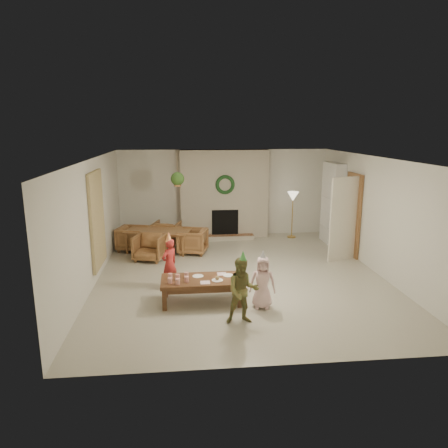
{
  "coord_description": "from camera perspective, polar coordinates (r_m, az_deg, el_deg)",
  "views": [
    {
      "loc": [
        -1.18,
        -8.38,
        3.11
      ],
      "look_at": [
        -0.3,
        0.4,
        1.05
      ],
      "focal_mm": 33.24,
      "sensor_mm": 36.0,
      "label": 1
    }
  ],
  "objects": [
    {
      "name": "floor",
      "position": [
        9.01,
        2.17,
        -7.05
      ],
      "size": [
        7.0,
        7.0,
        0.0
      ],
      "primitive_type": "plane",
      "color": "#B7B29E",
      "rests_on": "ground"
    },
    {
      "name": "door_frame",
      "position": [
        10.64,
        17.3,
        1.22
      ],
      "size": [
        0.05,
        0.86,
        2.04
      ],
      "primitive_type": "cube",
      "color": "brown",
      "rests_on": "floor"
    },
    {
      "name": "door_leaf",
      "position": [
        10.16,
        16.14,
        0.63
      ],
      "size": [
        0.77,
        0.32,
        2.0
      ],
      "primitive_type": "cube",
      "rotation": [
        0.0,
        0.0,
        -1.22
      ],
      "color": "beige",
      "rests_on": "floor"
    },
    {
      "name": "coffee_table_apron",
      "position": [
        7.59,
        -3.12,
        -8.32
      ],
      "size": [
        1.34,
        0.62,
        0.09
      ],
      "primitive_type": "cube",
      "rotation": [
        0.0,
        0.0,
        0.0
      ],
      "color": "#57341D",
      "rests_on": "floor"
    },
    {
      "name": "fireplace_hearth",
      "position": [
        11.79,
        0.21,
        -1.84
      ],
      "size": [
        1.6,
        0.3,
        0.12
      ],
      "primitive_type": "cube",
      "color": "brown",
      "rests_on": "floor"
    },
    {
      "name": "napkin_left",
      "position": [
        7.37,
        -2.61,
        -8.04
      ],
      "size": [
        0.17,
        0.17,
        0.01
      ],
      "primitive_type": "cube",
      "rotation": [
        0.0,
        0.0,
        0.0
      ],
      "color": "#E4A8B8",
      "rests_on": "coffee_table_top"
    },
    {
      "name": "cup_f",
      "position": [
        7.61,
        -5.2,
        -6.99
      ],
      "size": [
        0.08,
        0.08,
        0.1
      ],
      "primitive_type": "cylinder",
      "rotation": [
        0.0,
        0.0,
        0.0
      ],
      "color": "white",
      "rests_on": "coffee_table_top"
    },
    {
      "name": "dining_table",
      "position": [
        10.73,
        -8.96,
        -2.28
      ],
      "size": [
        1.8,
        1.29,
        0.57
      ],
      "primitive_type": "imported",
      "rotation": [
        0.0,
        0.0,
        -0.26
      ],
      "color": "brown",
      "rests_on": "floor"
    },
    {
      "name": "cup_e",
      "position": [
        7.4,
        -5.17,
        -7.58
      ],
      "size": [
        0.08,
        0.08,
        0.1
      ],
      "primitive_type": "cylinder",
      "rotation": [
        0.0,
        0.0,
        0.0
      ],
      "color": "white",
      "rests_on": "coffee_table_top"
    },
    {
      "name": "hanging_plant_cord",
      "position": [
        9.93,
        -6.45,
        7.51
      ],
      "size": [
        0.01,
        0.01,
        0.7
      ],
      "primitive_type": "cylinder",
      "color": "tan",
      "rests_on": "ceiling"
    },
    {
      "name": "dining_chair_near",
      "position": [
        10.08,
        -10.22,
        -3.18
      ],
      "size": [
        0.83,
        0.84,
        0.63
      ],
      "primitive_type": "imported",
      "rotation": [
        0.0,
        0.0,
        -0.26
      ],
      "color": "brown",
      "rests_on": "floor"
    },
    {
      "name": "cup_d",
      "position": [
        7.53,
        -6.39,
        -7.25
      ],
      "size": [
        0.08,
        0.08,
        0.1
      ],
      "primitive_type": "cylinder",
      "rotation": [
        0.0,
        0.0,
        0.0
      ],
      "color": "white",
      "rests_on": "coffee_table_top"
    },
    {
      "name": "coffee_leg_bl",
      "position": [
        7.92,
        -8.04,
        -8.63
      ],
      "size": [
        0.08,
        0.08,
        0.38
      ],
      "primitive_type": "cube",
      "rotation": [
        0.0,
        0.0,
        0.0
      ],
      "color": "#57341D",
      "rests_on": "floor"
    },
    {
      "name": "fireplace_firebox",
      "position": [
        11.86,
        0.13,
        0.19
      ],
      "size": [
        0.75,
        0.12,
        0.75
      ],
      "primitive_type": "cube",
      "color": "black",
      "rests_on": "floor"
    },
    {
      "name": "books_row_mid",
      "position": [
        11.64,
        14.39,
        2.24
      ],
      "size": [
        0.2,
        0.44,
        0.24
      ],
      "primitive_type": "cube",
      "color": "navy",
      "rests_on": "bookshelf_shelf_b"
    },
    {
      "name": "wall_back",
      "position": [
        12.08,
        -0.05,
        4.29
      ],
      "size": [
        7.0,
        0.0,
        7.0
      ],
      "primitive_type": "plane",
      "rotation": [
        1.57,
        0.0,
        0.0
      ],
      "color": "silver",
      "rests_on": "floor"
    },
    {
      "name": "coffee_leg_fr",
      "position": [
        7.43,
        2.17,
        -10.0
      ],
      "size": [
        0.08,
        0.08,
        0.38
      ],
      "primitive_type": "cube",
      "rotation": [
        0.0,
        0.0,
        0.0
      ],
      "color": "#57341D",
      "rests_on": "floor"
    },
    {
      "name": "wall_front",
      "position": [
        5.35,
        7.45,
        -7.32
      ],
      "size": [
        7.0,
        0.0,
        7.0
      ],
      "primitive_type": "plane",
      "rotation": [
        -1.57,
        0.0,
        0.0
      ],
      "color": "silver",
      "rests_on": "floor"
    },
    {
      "name": "bookshelf_shelf_a",
      "position": [
        11.71,
        14.41,
        -0.4
      ],
      "size": [
        0.3,
        0.92,
        0.03
      ],
      "primitive_type": "cube",
      "color": "white",
      "rests_on": "bookshelf_carcass"
    },
    {
      "name": "hanging_plant_pot",
      "position": [
        9.97,
        -6.4,
        5.51
      ],
      "size": [
        0.16,
        0.16,
        0.12
      ],
      "primitive_type": "cylinder",
      "color": "brown",
      "rests_on": "hanging_plant_cord"
    },
    {
      "name": "wall_left",
      "position": [
        8.77,
        -17.56,
        0.28
      ],
      "size": [
        0.0,
        7.0,
        7.0
      ],
      "primitive_type": "plane",
      "rotation": [
        1.57,
        0.0,
        1.57
      ],
      "color": "silver",
      "rests_on": "floor"
    },
    {
      "name": "coffee_leg_fl",
      "position": [
        7.38,
        -8.19,
        -10.33
      ],
      "size": [
        0.08,
        0.08,
        0.38
      ],
      "primitive_type": "cube",
      "rotation": [
        0.0,
        0.0,
        0.0
      ],
      "color": "#57341D",
      "rests_on": "floor"
    },
    {
      "name": "coffee_table_top",
      "position": [
        7.57,
        -3.12,
        -7.76
      ],
      "size": [
        1.46,
        0.73,
        0.07
      ],
      "primitive_type": "cube",
      "rotation": [
        0.0,
        0.0,
        0.0
      ],
      "color": "#57341D",
      "rests_on": "floor"
    },
    {
      "name": "dining_chair_right",
      "position": [
        10.48,
        -4.34,
        -2.36
      ],
      "size": [
        0.84,
        0.83,
        0.63
      ],
      "primitive_type": "imported",
      "rotation": [
        0.0,
        0.0,
        -1.83
      ],
      "color": "brown",
      "rests_on": "floor"
    },
    {
      "name": "curtain_panel",
      "position": [
        8.96,
        -17.06,
        0.57
      ],
      "size": [
        0.06,
        1.2,
        2.0
      ],
      "primitive_type": "cube",
      "color": "#C6BE8C",
      "rests_on": "wall_left"
    },
    {
      "name": "party_hat_plaid",
      "position": [
        6.55,
        2.63,
        -4.42
      ],
      "size": [
        0.17,
        0.17,
        0.18
      ],
      "primitive_type": "cone",
      "rotation": [
        0.0,
        0.0,
        -0.35
      ],
      "color": "green",
      "rests_on": "child_plaid"
    },
    {
      "name": "napkin_right",
      "position": [
        7.77,
        -0.3,
        -6.89
      ],
      "size": [
        0.17,
        0.17,
        0.01
      ],
      "primitive_type": "cube",
      "rotation": [
        0.0,
        0.0,
        0.0
      ],
      "color": "#E4A8B8",
      "rests_on": "coffee_table_top"
    },
    {
      "name": "party_hat_red",
      "position": [
        8.07,
        -7.62,
        -1.77
      ],
      "size": [
        0.18,
        0.18,
        0.19
      ],
      "primitive_type": "cone",
      "rotation": [
        0.0,
        0.0,
        0.42
      ],
      "color": "#FFDF54",
      "rests_on": "child_red"
    },
    {
      "name": "wall_right",
      "position": [
        9.55,
        20.38,
        1.08
      ],
      "size": [
        0.0,
        7.0,
        7.0
      ],
      "primitive_type": "plane",
      "rotation": [
        1.57,
        0.0,
        -1.57
      ],
      "color": "silver",
      "rests_on": "floor"
    },
    {
      "name": "bookshelf_shelf_c",
      "position": [
        11.55,
        14.64,
        3.45
      ],
      "size": [
        0.3,
        0.92,
        0.03
      ],
      "primitive_type": "cube",
      "color": "white",
      "rests_on": "bookshelf_carcass"
    },
    {
      "name": "ceiling",
      "position": [
        8.48,
        2.32,
        9.01
      ],
      "size": [
        7.0,
        7.0,
        0.0
      ],
      "primitive_type": "plane",
      "rotation": [
        3.14,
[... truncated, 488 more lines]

